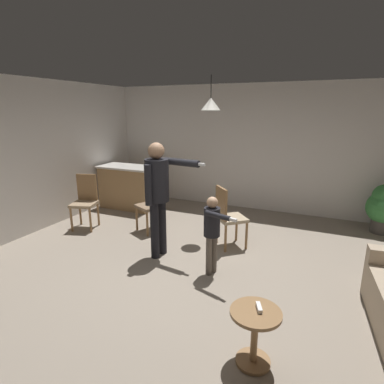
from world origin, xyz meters
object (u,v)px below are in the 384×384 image
at_px(person_adult, 158,188).
at_px(dining_chair_centre_back, 85,199).
at_px(kitchen_counter, 128,187).
at_px(potted_plant_corner, 384,207).
at_px(person_child, 212,227).
at_px(side_table_by_couch, 255,331).
at_px(spare_remote_on_table, 259,307).
at_px(dining_chair_near_wall, 228,215).
at_px(dining_chair_by_counter, 153,202).

height_order(person_adult, dining_chair_centre_back, person_adult).
xyz_separation_m(kitchen_counter, potted_plant_corner, (5.06, 0.57, 0.02)).
relative_size(person_child, dining_chair_centre_back, 1.08).
xyz_separation_m(side_table_by_couch, potted_plant_corner, (1.42, 3.91, 0.17)).
xyz_separation_m(potted_plant_corner, spare_remote_on_table, (-1.40, -3.88, 0.05)).
bearing_deg(dining_chair_centre_back, dining_chair_near_wall, 166.96).
bearing_deg(person_adult, dining_chair_near_wall, 138.63).
xyz_separation_m(kitchen_counter, dining_chair_by_counter, (1.24, -0.98, 0.07)).
bearing_deg(person_adult, person_child, 86.68).
height_order(dining_chair_near_wall, potted_plant_corner, dining_chair_near_wall).
bearing_deg(potted_plant_corner, side_table_by_couch, -109.89).
bearing_deg(dining_chair_by_counter, potted_plant_corner, -131.88).
distance_m(kitchen_counter, side_table_by_couch, 4.95).
height_order(side_table_by_couch, dining_chair_by_counter, dining_chair_by_counter).
bearing_deg(dining_chair_centre_back, potted_plant_corner, -176.99).
bearing_deg(side_table_by_couch, dining_chair_centre_back, 151.38).
bearing_deg(dining_chair_by_counter, dining_chair_centre_back, 43.22).
bearing_deg(spare_remote_on_table, side_table_by_couch, -115.07).
bearing_deg(dining_chair_near_wall, person_adult, -91.28).
bearing_deg(side_table_by_couch, potted_plant_corner, 70.11).
bearing_deg(person_adult, potted_plant_corner, 135.23).
relative_size(dining_chair_centre_back, potted_plant_corner, 1.12).
distance_m(dining_chair_near_wall, potted_plant_corner, 2.91).
bearing_deg(dining_chair_centre_back, dining_chair_by_counter, 179.28).
xyz_separation_m(kitchen_counter, side_table_by_couch, (3.64, -3.34, -0.15)).
distance_m(dining_chair_centre_back, potted_plant_corner, 5.41).
bearing_deg(person_adult, dining_chair_by_counter, -136.42).
xyz_separation_m(dining_chair_by_counter, dining_chair_near_wall, (1.46, -0.15, 0.00)).
height_order(dining_chair_centre_back, spare_remote_on_table, dining_chair_centre_back).
bearing_deg(side_table_by_couch, kitchen_counter, 137.45).
bearing_deg(dining_chair_by_counter, person_child, 171.50).
bearing_deg(person_child, spare_remote_on_table, 52.53).
height_order(person_child, dining_chair_near_wall, person_child).
height_order(kitchen_counter, person_adult, person_adult).
relative_size(side_table_by_couch, dining_chair_centre_back, 0.52).
height_order(kitchen_counter, spare_remote_on_table, kitchen_counter).
height_order(dining_chair_near_wall, dining_chair_centre_back, same).
xyz_separation_m(dining_chair_near_wall, dining_chair_centre_back, (-2.69, -0.23, 0.00)).
bearing_deg(person_child, kitchen_counter, -108.75).
distance_m(side_table_by_couch, spare_remote_on_table, 0.21).
bearing_deg(dining_chair_near_wall, person_child, -36.99).
bearing_deg(person_child, dining_chair_by_counter, -107.06).
distance_m(dining_chair_near_wall, spare_remote_on_table, 2.38).
bearing_deg(potted_plant_corner, dining_chair_centre_back, -159.14).
bearing_deg(spare_remote_on_table, potted_plant_corner, 70.16).
bearing_deg(kitchen_counter, person_child, -36.29).
height_order(side_table_by_couch, person_adult, person_adult).
distance_m(person_child, dining_chair_near_wall, 0.91).
relative_size(side_table_by_couch, potted_plant_corner, 0.58).
relative_size(kitchen_counter, dining_chair_by_counter, 1.26).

